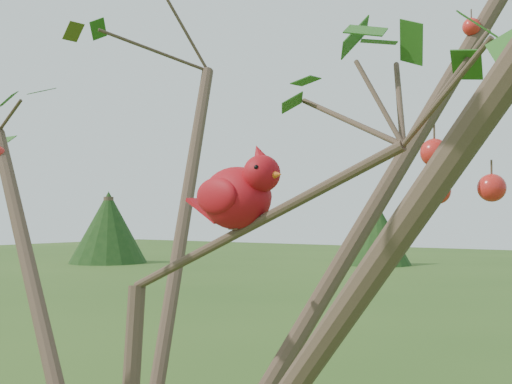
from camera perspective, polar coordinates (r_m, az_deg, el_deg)
crabapple_tree at (r=1.21m, az=-12.13°, el=-0.85°), size 2.35×2.05×2.95m
cardinal at (r=1.15m, az=-1.49°, el=-0.25°), size 0.24×0.13×0.17m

